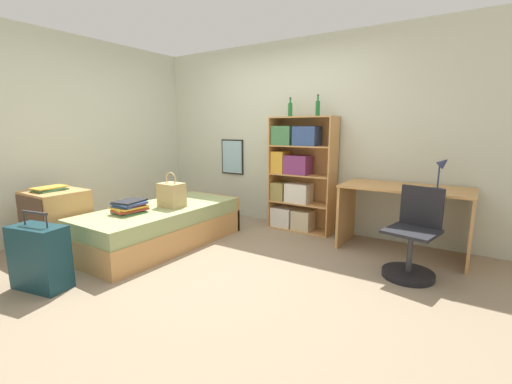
% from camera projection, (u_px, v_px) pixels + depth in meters
% --- Properties ---
extents(ground_plane, '(14.00, 14.00, 0.00)m').
position_uv_depth(ground_plane, '(210.00, 257.00, 3.77)').
color(ground_plane, gray).
extents(wall_back, '(10.00, 0.09, 2.60)m').
position_uv_depth(wall_back, '(286.00, 135.00, 4.94)').
color(wall_back, beige).
rests_on(wall_back, ground_plane).
extents(wall_left, '(0.06, 10.00, 2.60)m').
position_uv_depth(wall_left, '(86.00, 135.00, 4.72)').
color(wall_left, beige).
rests_on(wall_left, ground_plane).
extents(bed, '(0.91, 1.98, 0.47)m').
position_uv_depth(bed, '(162.00, 226.00, 4.16)').
color(bed, tan).
rests_on(bed, ground_plane).
extents(handbag, '(0.28, 0.22, 0.42)m').
position_uv_depth(handbag, '(172.00, 195.00, 4.09)').
color(handbag, tan).
rests_on(handbag, bed).
extents(book_stack_on_bed, '(0.33, 0.37, 0.14)m').
position_uv_depth(book_stack_on_bed, '(130.00, 207.00, 3.80)').
color(book_stack_on_bed, '#427A4C').
rests_on(book_stack_on_bed, bed).
extents(suitcase, '(0.54, 0.35, 0.70)m').
position_uv_depth(suitcase, '(40.00, 257.00, 3.00)').
color(suitcase, '#143842').
rests_on(suitcase, ground_plane).
extents(dresser, '(0.62, 0.56, 0.71)m').
position_uv_depth(dresser, '(57.00, 221.00, 3.90)').
color(dresser, tan).
rests_on(dresser, ground_plane).
extents(magazine_pile_on_dresser, '(0.26, 0.36, 0.05)m').
position_uv_depth(magazine_pile_on_dresser, '(50.00, 189.00, 3.82)').
color(magazine_pile_on_dresser, '#427A4C').
rests_on(magazine_pile_on_dresser, dresser).
extents(bookcase, '(0.89, 0.34, 1.55)m').
position_uv_depth(bookcase, '(296.00, 177.00, 4.71)').
color(bookcase, tan).
rests_on(bookcase, ground_plane).
extents(bottle_green, '(0.06, 0.06, 0.25)m').
position_uv_depth(bottle_green, '(290.00, 109.00, 4.59)').
color(bottle_green, '#1E6B2D').
rests_on(bottle_green, bookcase).
extents(bottle_brown, '(0.06, 0.06, 0.27)m').
position_uv_depth(bottle_brown, '(318.00, 108.00, 4.39)').
color(bottle_brown, '#1E6B2D').
rests_on(bottle_brown, bookcase).
extents(desk, '(1.36, 0.67, 0.76)m').
position_uv_depth(desk, '(404.00, 206.00, 3.83)').
color(desk, tan).
rests_on(desk, ground_plane).
extents(desk_lamp, '(0.16, 0.11, 0.36)m').
position_uv_depth(desk_lamp, '(442.00, 168.00, 3.55)').
color(desk_lamp, navy).
rests_on(desk_lamp, desk).
extents(desk_chair, '(0.51, 0.51, 0.85)m').
position_uv_depth(desk_chair, '(412.00, 249.00, 3.24)').
color(desk_chair, black).
rests_on(desk_chair, ground_plane).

